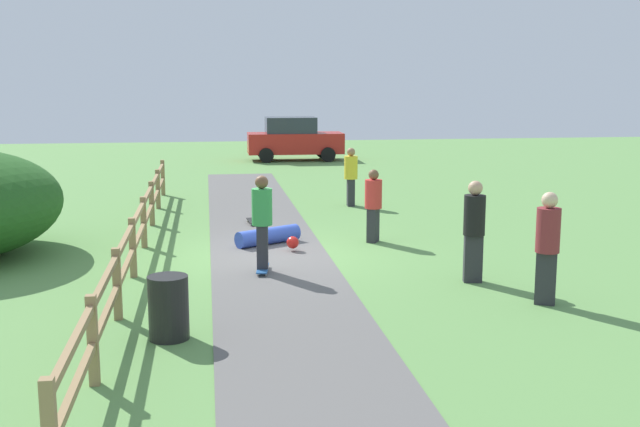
# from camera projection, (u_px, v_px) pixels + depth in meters

# --- Properties ---
(ground_plane) EXTENTS (60.00, 60.00, 0.00)m
(ground_plane) POSITION_uv_depth(u_px,v_px,m) (270.00, 257.00, 15.84)
(ground_plane) COLOR #60934C
(asphalt_path) EXTENTS (2.40, 28.00, 0.02)m
(asphalt_path) POSITION_uv_depth(u_px,v_px,m) (270.00, 256.00, 15.84)
(asphalt_path) COLOR #605E5B
(asphalt_path) RESTS_ON ground_plane
(wooden_fence) EXTENTS (0.12, 18.12, 1.10)m
(wooden_fence) POSITION_uv_depth(u_px,v_px,m) (138.00, 228.00, 15.36)
(wooden_fence) COLOR #997A51
(wooden_fence) RESTS_ON ground_plane
(trash_bin) EXTENTS (0.56, 0.56, 0.90)m
(trash_bin) POSITION_uv_depth(u_px,v_px,m) (169.00, 308.00, 10.77)
(trash_bin) COLOR black
(trash_bin) RESTS_ON ground_plane
(skater_riding) EXTENTS (0.43, 0.82, 1.81)m
(skater_riding) POSITION_uv_depth(u_px,v_px,m) (262.00, 219.00, 14.34)
(skater_riding) COLOR #265999
(skater_riding) RESTS_ON asphalt_path
(skater_fallen) EXTENTS (1.49, 1.43, 0.36)m
(skater_fallen) POSITION_uv_depth(u_px,v_px,m) (270.00, 236.00, 16.88)
(skater_fallen) COLOR blue
(skater_fallen) RESTS_ON asphalt_path
(skateboard_loose) EXTENTS (0.26, 0.81, 0.08)m
(skateboard_loose) POSITION_uv_depth(u_px,v_px,m) (252.00, 221.00, 19.35)
(skateboard_loose) COLOR black
(skateboard_loose) RESTS_ON asphalt_path
(bystander_maroon) EXTENTS (0.51, 0.51, 1.82)m
(bystander_maroon) POSITION_uv_depth(u_px,v_px,m) (548.00, 242.00, 12.34)
(bystander_maroon) COLOR #2D2D33
(bystander_maroon) RESTS_ON ground_plane
(bystander_yellow) EXTENTS (0.40, 0.40, 1.66)m
(bystander_yellow) POSITION_uv_depth(u_px,v_px,m) (351.00, 174.00, 22.05)
(bystander_yellow) COLOR #2D2D33
(bystander_yellow) RESTS_ON ground_plane
(bystander_black) EXTENTS (0.44, 0.44, 1.82)m
(bystander_black) POSITION_uv_depth(u_px,v_px,m) (474.00, 226.00, 13.71)
(bystander_black) COLOR #2D2D33
(bystander_black) RESTS_ON ground_plane
(bystander_red) EXTENTS (0.52, 0.52, 1.62)m
(bystander_red) POSITION_uv_depth(u_px,v_px,m) (373.00, 203.00, 17.14)
(bystander_red) COLOR #2D2D33
(bystander_red) RESTS_ON ground_plane
(parked_car_red) EXTENTS (4.22, 2.03, 1.92)m
(parked_car_red) POSITION_uv_depth(u_px,v_px,m) (294.00, 139.00, 34.49)
(parked_car_red) COLOR red
(parked_car_red) RESTS_ON ground_plane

